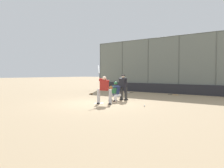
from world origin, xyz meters
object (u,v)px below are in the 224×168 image
at_px(spare_bat_by_padding, 175,95).
at_px(fielding_glove_on_dirt, 91,94).
at_px(baseball_loose, 145,106).
at_px(umpire_home, 123,87).
at_px(spare_bat_near_backstop, 128,93).
at_px(catcher_behind_plate, 115,91).
at_px(batter_at_plate, 104,89).

relative_size(spare_bat_by_padding, fielding_glove_on_dirt, 3.00).
xyz_separation_m(fielding_glove_on_dirt, baseball_loose, (-6.54, 3.11, -0.01)).
height_order(umpire_home, fielding_glove_on_dirt, umpire_home).
distance_m(umpire_home, spare_bat_near_backstop, 5.18).
relative_size(spare_bat_near_backstop, spare_bat_by_padding, 0.83).
bearing_deg(spare_bat_near_backstop, catcher_behind_plate, 60.71).
xyz_separation_m(batter_at_plate, spare_bat_by_padding, (-1.14, -7.19, -0.80)).
bearing_deg(spare_bat_near_backstop, spare_bat_by_padding, 134.18).
relative_size(batter_at_plate, baseball_loose, 28.75).
xyz_separation_m(spare_bat_near_backstop, fielding_glove_on_dirt, (1.57, 2.89, 0.02)).
distance_m(spare_bat_by_padding, baseball_loose, 6.70).
height_order(fielding_glove_on_dirt, baseball_loose, fielding_glove_on_dirt).
relative_size(catcher_behind_plate, spare_bat_by_padding, 1.44).
relative_size(catcher_behind_plate, umpire_home, 0.74).
xyz_separation_m(batter_at_plate, catcher_behind_plate, (0.36, -1.45, -0.21)).
height_order(batter_at_plate, umpire_home, batter_at_plate).
bearing_deg(umpire_home, baseball_loose, 152.28).
height_order(spare_bat_by_padding, fielding_glove_on_dirt, fielding_glove_on_dirt).
height_order(batter_at_plate, catcher_behind_plate, batter_at_plate).
bearing_deg(umpire_home, catcher_behind_plate, 84.39).
bearing_deg(batter_at_plate, spare_bat_by_padding, -116.76).
relative_size(umpire_home, baseball_loose, 21.62).
bearing_deg(fielding_glove_on_dirt, umpire_home, 159.84).
distance_m(batter_at_plate, baseball_loose, 2.38).
relative_size(batter_at_plate, catcher_behind_plate, 1.80).
bearing_deg(spare_bat_by_padding, baseball_loose, -77.63).
distance_m(batter_at_plate, fielding_glove_on_dirt, 5.77).
distance_m(batter_at_plate, umpire_home, 2.17).
xyz_separation_m(catcher_behind_plate, spare_bat_near_backstop, (2.44, -5.12, -0.58)).
bearing_deg(umpire_home, fielding_glove_on_dirt, -14.33).
bearing_deg(spare_bat_by_padding, spare_bat_near_backstop, -167.54).
xyz_separation_m(batter_at_plate, spare_bat_near_backstop, (2.80, -6.57, -0.80)).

